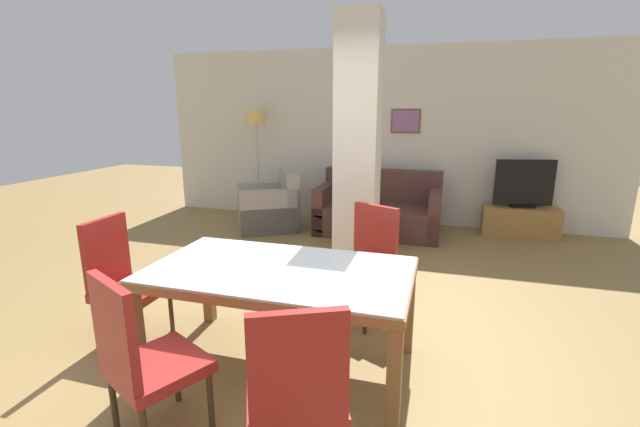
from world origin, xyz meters
The scene contains 15 objects.
ground_plane centered at (0.00, 0.00, 0.00)m, with size 18.00×18.00×0.00m, color olive.
back_wall centered at (0.00, 4.27, 1.35)m, with size 7.20×0.09×2.70m.
divider_pillar centered at (0.17, 1.77, 1.35)m, with size 0.43×0.39×2.70m.
dining_table centered at (0.00, 0.00, 0.60)m, with size 1.79×1.00×0.74m.
dining_chair_far_right centered at (0.44, 0.93, 0.53)m, with size 0.61×0.61×0.98m.
dining_chair_near_left centered at (-0.44, -0.88, 0.53)m, with size 0.62×0.62×0.98m.
dining_chair_head_left centered at (-1.32, 0.00, 0.53)m, with size 0.46×0.46×0.98m.
dining_chair_near_right centered at (0.44, -0.91, 0.53)m, with size 0.61×0.61×0.98m.
sofa centered at (0.14, 3.57, 0.30)m, with size 1.76×0.93×0.90m.
armchair centered at (-1.47, 3.29, 0.30)m, with size 1.14×1.13×0.88m.
coffee_table centered at (0.08, 2.58, 0.23)m, with size 0.63×0.55×0.44m.
bottle centered at (0.11, 2.61, 0.53)m, with size 0.07×0.07×0.24m.
tv_stand centered at (2.12, 3.99, 0.21)m, with size 1.03×0.40×0.42m.
tv_screen centered at (2.12, 3.99, 0.75)m, with size 0.81×0.26×0.68m.
floor_lamp centered at (-1.93, 3.90, 1.48)m, with size 0.31×0.31×1.76m.
Camera 1 is at (1.03, -2.54, 1.80)m, focal length 24.00 mm.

